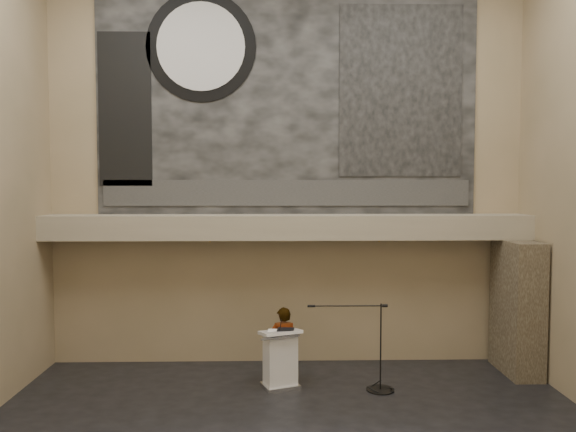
{
  "coord_description": "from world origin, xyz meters",
  "views": [
    {
      "loc": [
        -0.25,
        -7.98,
        3.85
      ],
      "look_at": [
        0.0,
        3.2,
        3.2
      ],
      "focal_mm": 35.0,
      "sensor_mm": 36.0,
      "label": 1
    }
  ],
  "objects": [
    {
      "name": "banner_clock_rim",
      "position": [
        -1.8,
        3.93,
        6.7
      ],
      "size": [
        2.3,
        0.02,
        2.3
      ],
      "primitive_type": "cylinder",
      "rotation": [
        1.57,
        0.0,
        0.0
      ],
      "color": "black",
      "rests_on": "banner"
    },
    {
      "name": "sprinkler_left",
      "position": [
        -1.6,
        3.55,
        2.67
      ],
      "size": [
        0.04,
        0.04,
        0.06
      ],
      "primitive_type": "cylinder",
      "color": "#B2893D",
      "rests_on": "soffit"
    },
    {
      "name": "banner_clock_face",
      "position": [
        -1.8,
        3.91,
        6.7
      ],
      "size": [
        1.84,
        0.02,
        1.84
      ],
      "primitive_type": "cylinder",
      "rotation": [
        1.57,
        0.0,
        0.0
      ],
      "color": "silver",
      "rests_on": "banner"
    },
    {
      "name": "sprinkler_right",
      "position": [
        1.9,
        3.55,
        2.67
      ],
      "size": [
        0.04,
        0.04,
        0.06
      ],
      "primitive_type": "cylinder",
      "color": "#B2893D",
      "rests_on": "soffit"
    },
    {
      "name": "soffit",
      "position": [
        0.0,
        3.6,
        2.95
      ],
      "size": [
        10.0,
        0.8,
        0.5
      ],
      "primitive_type": "cube",
      "color": "gray",
      "rests_on": "wall_back"
    },
    {
      "name": "papers",
      "position": [
        -0.28,
        2.32,
        1.1
      ],
      "size": [
        0.25,
        0.33,
        0.0
      ],
      "primitive_type": "cube",
      "rotation": [
        0.0,
        0.0,
        -0.08
      ],
      "color": "white",
      "rests_on": "lectern"
    },
    {
      "name": "lectern",
      "position": [
        -0.16,
        2.38,
        0.55
      ],
      "size": [
        0.86,
        0.74,
        1.14
      ],
      "rotation": [
        0.0,
        0.0,
        0.36
      ],
      "color": "silver",
      "rests_on": "floor"
    },
    {
      "name": "stone_pier",
      "position": [
        4.65,
        3.15,
        1.35
      ],
      "size": [
        0.6,
        1.4,
        2.7
      ],
      "primitive_type": "cube",
      "color": "#403627",
      "rests_on": "floor"
    },
    {
      "name": "banner",
      "position": [
        0.0,
        3.97,
        5.7
      ],
      "size": [
        8.0,
        0.05,
        5.0
      ],
      "primitive_type": "cube",
      "color": "black",
      "rests_on": "wall_back"
    },
    {
      "name": "banner_building_print",
      "position": [
        2.4,
        3.93,
        5.8
      ],
      "size": [
        2.6,
        0.02,
        3.6
      ],
      "primitive_type": "cube",
      "color": "black",
      "rests_on": "banner"
    },
    {
      "name": "wall_front",
      "position": [
        0.0,
        -4.0,
        4.25
      ],
      "size": [
        10.0,
        0.02,
        8.5
      ],
      "primitive_type": "cube",
      "color": "#877756",
      "rests_on": "floor"
    },
    {
      "name": "binder",
      "position": [
        -0.06,
        2.34,
        1.12
      ],
      "size": [
        0.34,
        0.28,
        0.04
      ],
      "primitive_type": "cube",
      "rotation": [
        0.0,
        0.0,
        -0.1
      ],
      "color": "black",
      "rests_on": "lectern"
    },
    {
      "name": "wall_back",
      "position": [
        0.0,
        4.0,
        4.25
      ],
      "size": [
        10.0,
        0.02,
        8.5
      ],
      "primitive_type": "cube",
      "color": "#877756",
      "rests_on": "floor"
    },
    {
      "name": "speaker_person",
      "position": [
        -0.1,
        2.71,
        0.73
      ],
      "size": [
        0.55,
        0.38,
        1.46
      ],
      "primitive_type": "imported",
      "rotation": [
        0.0,
        0.0,
        3.2
      ],
      "color": "beige",
      "rests_on": "floor"
    },
    {
      "name": "mic_stand",
      "position": [
        1.65,
        2.22,
        0.26
      ],
      "size": [
        1.62,
        0.52,
        1.63
      ],
      "rotation": [
        0.0,
        0.0,
        -0.0
      ],
      "color": "black",
      "rests_on": "floor"
    },
    {
      "name": "banner_text_strip",
      "position": [
        0.0,
        3.93,
        3.65
      ],
      "size": [
        7.76,
        0.02,
        0.55
      ],
      "primitive_type": "cube",
      "color": "#2D2D2D",
      "rests_on": "banner"
    },
    {
      "name": "banner_brick_print",
      "position": [
        -3.4,
        3.93,
        5.4
      ],
      "size": [
        1.1,
        0.02,
        3.2
      ],
      "primitive_type": "cube",
      "color": "black",
      "rests_on": "banner"
    }
  ]
}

